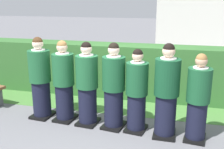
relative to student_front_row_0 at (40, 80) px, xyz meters
The scene contains 10 objects.
ground_plane 1.74m from the student_front_row_0, ahead, with size 60.00×60.00×0.00m, color slate.
student_front_row_0 is the anchor object (origin of this frame).
student_front_row_1 0.53m from the student_front_row_0, ahead, with size 0.42×0.50×1.63m.
student_front_row_2 1.04m from the student_front_row_0, ahead, with size 0.43×0.50×1.64m.
student_front_row_3 1.57m from the student_front_row_0, ahead, with size 0.45×0.52×1.65m.
student_front_row_4 2.02m from the student_front_row_0, ahead, with size 0.43×0.52×1.55m.
student_front_row_5 2.56m from the student_front_row_0, ahead, with size 0.44×0.49×1.69m.
student_front_row_6 3.09m from the student_front_row_0, ahead, with size 0.41×0.48×1.54m.
hedge 2.29m from the student_front_row_0, 47.76° to the left, with size 8.95×0.70×1.31m.
lawn_strip 1.95m from the student_front_row_0, 30.16° to the left, with size 8.95×0.90×0.01m, color #477A38.
Camera 1 is at (1.19, -4.74, 2.41)m, focal length 44.15 mm.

